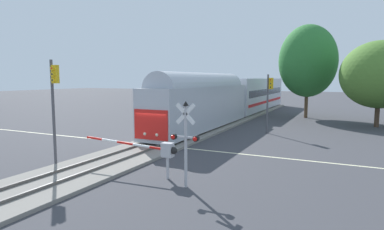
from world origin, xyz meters
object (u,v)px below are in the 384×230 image
at_px(traffic_signal_far_side, 269,94).
at_px(crossing_gate_near, 157,149).
at_px(maple_right_background, 380,75).
at_px(commuter_train, 236,96).
at_px(traffic_signal_median, 54,96).
at_px(elm_centre_background, 308,61).
at_px(crossing_signal_mast, 185,135).

bearing_deg(traffic_signal_far_side, crossing_gate_near, -97.84).
xyz_separation_m(crossing_gate_near, maple_right_background, (11.30, 24.17, 3.90)).
bearing_deg(maple_right_background, commuter_train, 176.96).
xyz_separation_m(traffic_signal_median, elm_centre_background, (10.09, 30.13, 3.09)).
bearing_deg(maple_right_background, traffic_signal_far_side, -136.99).
distance_m(traffic_signal_far_side, maple_right_background, 12.64).
distance_m(crossing_gate_near, elm_centre_background, 30.28).
height_order(crossing_signal_mast, maple_right_background, maple_right_background).
xyz_separation_m(crossing_gate_near, traffic_signal_median, (-6.24, -0.63, 2.57)).
bearing_deg(maple_right_background, crossing_signal_mast, -110.51).
bearing_deg(commuter_train, crossing_signal_mast, -77.00).
relative_size(commuter_train, maple_right_background, 4.79).
bearing_deg(traffic_signal_far_side, crossing_signal_mast, -90.61).
distance_m(commuter_train, elm_centre_background, 9.99).
height_order(crossing_signal_mast, traffic_signal_median, traffic_signal_median).
relative_size(commuter_train, traffic_signal_far_side, 7.89).
distance_m(crossing_signal_mast, traffic_signal_median, 8.37).
xyz_separation_m(commuter_train, maple_right_background, (15.27, -0.81, 2.53)).
relative_size(traffic_signal_far_side, traffic_signal_median, 0.89).
height_order(commuter_train, crossing_signal_mast, commuter_train).
height_order(crossing_signal_mast, traffic_signal_far_side, traffic_signal_far_side).
relative_size(crossing_gate_near, traffic_signal_median, 0.95).
bearing_deg(traffic_signal_far_side, elm_centre_background, 83.03).
xyz_separation_m(commuter_train, traffic_signal_far_side, (6.12, -9.35, 0.77)).
height_order(traffic_signal_far_side, elm_centre_background, elm_centre_background).
distance_m(commuter_train, maple_right_background, 15.50).
bearing_deg(commuter_train, elm_centre_background, 30.02).
bearing_deg(crossing_signal_mast, traffic_signal_far_side, 89.39).
height_order(commuter_train, crossing_gate_near, commuter_train).
height_order(crossing_gate_near, elm_centre_background, elm_centre_background).
xyz_separation_m(crossing_gate_near, crossing_signal_mast, (1.98, -0.76, 0.99)).
relative_size(commuter_train, crossing_signal_mast, 10.58).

